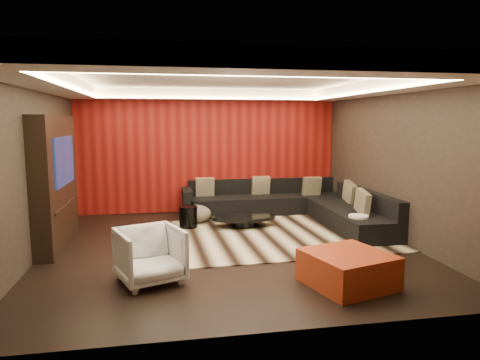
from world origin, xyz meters
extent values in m
cube|color=black|center=(0.00, 0.00, -0.01)|extent=(6.00, 6.00, 0.02)
cube|color=silver|center=(0.00, 0.00, 2.81)|extent=(6.00, 6.00, 0.02)
cube|color=black|center=(0.00, 3.01, 1.40)|extent=(6.00, 0.02, 2.80)
cube|color=black|center=(-3.01, 0.00, 1.40)|extent=(0.02, 6.00, 2.80)
cube|color=black|center=(3.01, 0.00, 1.40)|extent=(0.02, 6.00, 2.80)
cube|color=#6B0C0A|center=(0.00, 2.97, 1.40)|extent=(5.98, 0.05, 2.78)
cube|color=silver|center=(0.00, 2.70, 2.69)|extent=(6.00, 0.60, 0.22)
cube|color=silver|center=(0.00, -2.70, 2.69)|extent=(6.00, 0.60, 0.22)
cube|color=silver|center=(-2.70, 0.00, 2.69)|extent=(0.60, 4.80, 0.22)
cube|color=silver|center=(2.70, 0.00, 2.69)|extent=(0.60, 4.80, 0.22)
cube|color=#FFD899|center=(0.00, 2.36, 2.60)|extent=(4.80, 0.08, 0.04)
cube|color=#FFD899|center=(0.00, -2.36, 2.60)|extent=(4.80, 0.08, 0.04)
cube|color=#FFD899|center=(-2.36, 0.00, 2.60)|extent=(0.08, 4.80, 0.04)
cube|color=#FFD899|center=(2.36, 0.00, 2.60)|extent=(0.08, 4.80, 0.04)
cube|color=black|center=(-2.85, 0.60, 1.10)|extent=(0.30, 2.00, 2.20)
cube|color=black|center=(-2.69, 0.60, 1.45)|extent=(0.04, 1.30, 0.80)
cube|color=black|center=(-2.69, 0.60, 0.70)|extent=(0.04, 1.60, 0.04)
cube|color=beige|center=(1.01, 0.54, 0.01)|extent=(4.11, 3.15, 0.02)
cylinder|color=black|center=(0.50, 1.27, 0.13)|extent=(1.30, 1.30, 0.22)
cylinder|color=black|center=(-0.60, 1.39, 0.23)|extent=(0.46, 0.46, 0.42)
ellipsoid|color=#BBAF91|center=(-0.43, 1.79, 0.20)|extent=(0.77, 0.77, 0.36)
cylinder|color=silver|center=(2.35, 0.04, 0.22)|extent=(0.39, 0.39, 0.44)
cube|color=maroon|center=(1.25, -1.96, 0.21)|extent=(1.20, 1.20, 0.43)
imported|color=silver|center=(-1.26, -1.40, 0.36)|extent=(1.01, 1.03, 0.73)
cube|color=black|center=(1.25, 2.55, 0.20)|extent=(3.50, 0.90, 0.40)
cube|color=black|center=(1.25, 2.90, 0.57)|extent=(3.50, 0.20, 0.35)
cube|color=black|center=(2.55, 0.80, 0.20)|extent=(0.90, 2.60, 0.40)
cube|color=black|center=(2.90, 0.80, 0.57)|extent=(0.20, 2.60, 0.35)
cube|color=black|center=(-0.55, 2.55, 0.30)|extent=(0.20, 0.90, 0.60)
cube|color=beige|center=(2.79, 1.39, 0.62)|extent=(0.12, 0.50, 0.50)
cube|color=beige|center=(-0.14, 2.68, 0.62)|extent=(0.42, 0.20, 0.44)
cube|color=beige|center=(2.30, 2.37, 0.62)|extent=(0.42, 0.20, 0.44)
cube|color=beige|center=(2.55, 0.31, 0.62)|extent=(0.12, 0.50, 0.50)
cube|color=beige|center=(1.17, 2.70, 0.62)|extent=(0.42, 0.20, 0.44)
camera|label=1|loc=(-1.06, -6.92, 2.10)|focal=32.00mm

